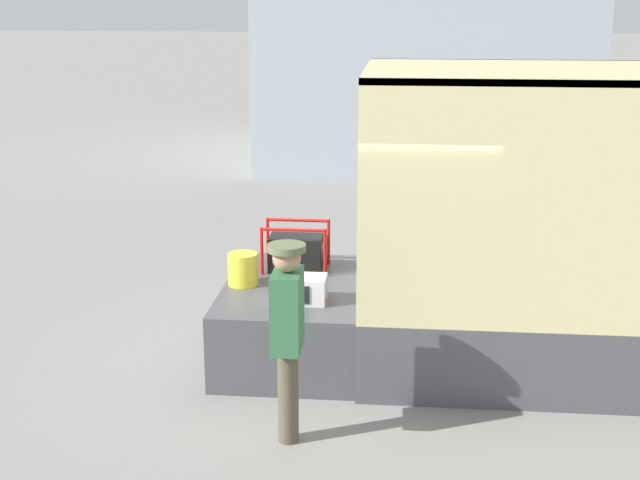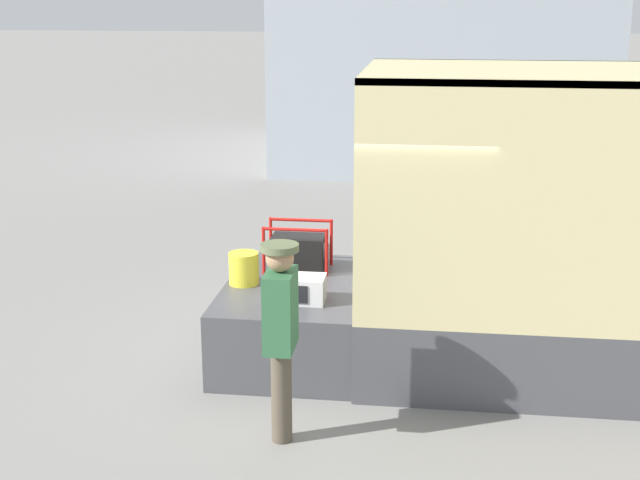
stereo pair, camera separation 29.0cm
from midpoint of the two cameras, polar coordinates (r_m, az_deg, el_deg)
name	(u,v)px [view 2 (the right image)]	position (r m, az deg, el deg)	size (l,w,h in m)	color
ground_plane	(362,356)	(9.69, 3.57, -7.41)	(160.00, 160.00, 0.00)	gray
tailgate_deck	(295,318)	(9.61, -0.76, -5.04)	(1.46, 2.25, 0.79)	#4C4C51
microwave	(298,289)	(8.91, -0.45, -3.15)	(0.53, 0.35, 0.26)	white
portable_generator	(300,252)	(9.92, -0.45, -0.77)	(0.73, 0.46, 0.53)	black
orange_bucket	(244,268)	(9.45, -4.02, -1.83)	(0.32, 0.32, 0.34)	yellow
worker_person	(281,322)	(7.53, -1.43, -5.25)	(0.32, 0.44, 1.78)	brown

